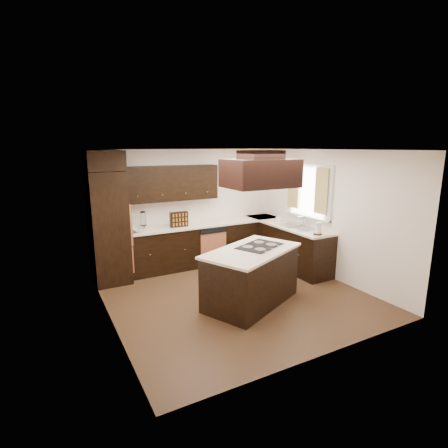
{
  "coord_description": "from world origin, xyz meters",
  "views": [
    {
      "loc": [
        -2.89,
        -4.95,
        2.55
      ],
      "look_at": [
        0.1,
        0.6,
        1.15
      ],
      "focal_mm": 28.0,
      "sensor_mm": 36.0,
      "label": 1
    }
  ],
  "objects_px": {
    "range_hood": "(260,173)",
    "spice_rack": "(179,219)",
    "oven_column": "(109,228)",
    "island": "(251,278)"
  },
  "relations": [
    {
      "from": "oven_column",
      "to": "island",
      "type": "xyz_separation_m",
      "value": [
        1.85,
        -2.09,
        -0.62
      ]
    },
    {
      "from": "island",
      "to": "spice_rack",
      "type": "relative_size",
      "value": 4.3
    },
    {
      "from": "oven_column",
      "to": "island",
      "type": "distance_m",
      "value": 2.86
    },
    {
      "from": "island",
      "to": "range_hood",
      "type": "distance_m",
      "value": 1.73
    },
    {
      "from": "spice_rack",
      "to": "range_hood",
      "type": "bearing_deg",
      "value": -78.1
    },
    {
      "from": "range_hood",
      "to": "spice_rack",
      "type": "relative_size",
      "value": 2.77
    },
    {
      "from": "island",
      "to": "range_hood",
      "type": "bearing_deg",
      "value": -107.11
    },
    {
      "from": "island",
      "to": "spice_rack",
      "type": "height_order",
      "value": "spice_rack"
    },
    {
      "from": "range_hood",
      "to": "island",
      "type": "bearing_deg",
      "value": 97.7
    },
    {
      "from": "island",
      "to": "range_hood",
      "type": "relative_size",
      "value": 1.55
    }
  ]
}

